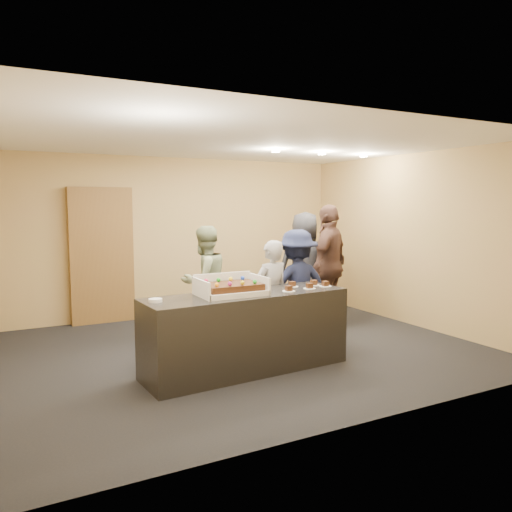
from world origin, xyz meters
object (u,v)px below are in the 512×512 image
plate_stack (155,300)px  person_sage_man (204,281)px  storage_cabinet (102,256)px  person_brown_extra (329,265)px  cake_box (230,290)px  person_navy_man (297,286)px  person_server_grey (271,296)px  serving_counter (247,332)px  sheet_cake (231,286)px  person_dark_suit (305,266)px

plate_stack → person_sage_man: bearing=53.9°
storage_cabinet → person_brown_extra: bearing=-29.9°
cake_box → person_sage_man: size_ratio=0.46×
person_navy_man → person_sage_man: bearing=-38.1°
person_server_grey → person_sage_man: size_ratio=0.91×
serving_counter → storage_cabinet: 3.40m
storage_cabinet → person_server_grey: storage_cabinet is taller
serving_counter → sheet_cake: 0.58m
person_server_grey → person_brown_extra: bearing=-161.7°
person_server_grey → person_sage_man: (-0.46, 1.16, 0.07)m
plate_stack → person_server_grey: (1.68, 0.52, -0.19)m
sheet_cake → person_server_grey: size_ratio=0.44×
cake_box → person_dark_suit: bearing=39.5°
storage_cabinet → person_server_grey: 3.13m
person_sage_man → person_brown_extra: size_ratio=0.84×
storage_cabinet → person_navy_man: 3.26m
cake_box → sheet_cake: bearing=-91.0°
serving_counter → person_sage_man: size_ratio=1.50×
person_sage_man → person_navy_man: person_sage_man is taller
plate_stack → person_brown_extra: person_brown_extra is taller
cake_box → sheet_cake: 0.06m
cake_box → person_sage_man: bearing=77.9°
cake_box → person_sage_man: 1.69m
person_dark_suit → person_brown_extra: bearing=134.9°
plate_stack → person_server_grey: size_ratio=0.10×
person_server_grey → person_brown_extra: size_ratio=0.76×
serving_counter → person_server_grey: (0.62, 0.52, 0.28)m
serving_counter → person_server_grey: size_ratio=1.65×
serving_counter → storage_cabinet: bearing=103.9°
serving_counter → cake_box: 0.53m
storage_cabinet → person_navy_man: bearing=-48.2°
person_sage_man → person_navy_man: (1.00, -0.92, -0.02)m
person_sage_man → cake_box: bearing=60.5°
person_server_grey → storage_cabinet: bearing=-69.4°
cake_box → person_navy_man: size_ratio=0.47×
cake_box → person_brown_extra: 2.70m
person_server_grey → person_navy_man: size_ratio=0.93×
storage_cabinet → sheet_cake: bearing=-75.8°
person_sage_man → person_navy_man: size_ratio=1.02×
person_navy_man → person_brown_extra: 1.17m
person_brown_extra → sheet_cake: bearing=-2.3°
person_sage_man → person_navy_man: bearing=120.2°
serving_counter → plate_stack: (-1.06, -0.00, 0.47)m
sheet_cake → person_navy_man: (1.36, 0.76, -0.22)m
person_sage_man → plate_stack: bearing=36.5°
person_sage_man → person_dark_suit: bearing=167.5°
person_sage_man → serving_counter: bearing=67.1°
person_dark_suit → person_server_grey: bearing=69.9°
storage_cabinet → person_dark_suit: storage_cabinet is taller
serving_counter → person_navy_man: bearing=29.7°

